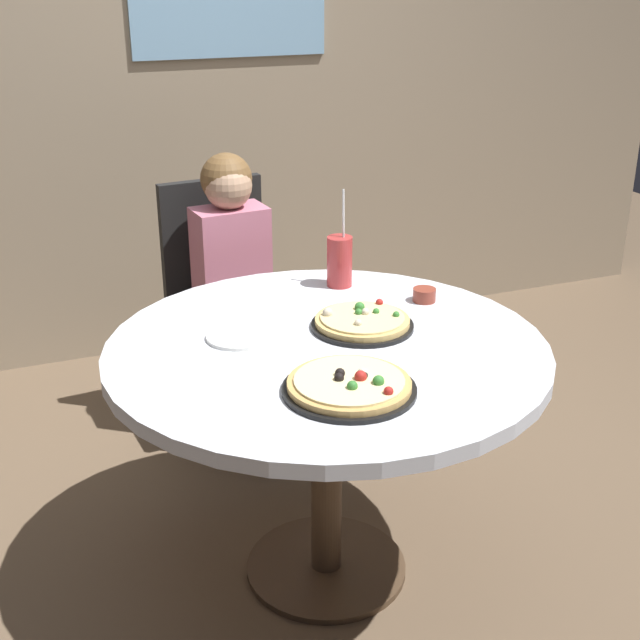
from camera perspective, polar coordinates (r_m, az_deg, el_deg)
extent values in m
plane|color=brown|center=(2.69, 0.41, -16.32)|extent=(8.00, 8.00, 0.00)
cube|color=gray|center=(3.87, -10.52, 18.87)|extent=(5.20, 0.12, 2.90)
cylinder|color=silver|center=(2.30, 0.46, -2.06)|extent=(1.20, 1.20, 0.04)
cylinder|color=#4C3826|center=(2.47, 0.44, -9.75)|extent=(0.09, 0.09, 0.69)
cylinder|color=#4C3826|center=(2.68, 0.41, -16.15)|extent=(0.48, 0.48, 0.02)
cube|color=black|center=(3.23, -5.87, -0.32)|extent=(0.43, 0.43, 0.04)
cube|color=black|center=(3.30, -7.20, 4.94)|extent=(0.40, 0.08, 0.52)
cylinder|color=black|center=(3.14, -7.47, -5.75)|extent=(0.04, 0.04, 0.41)
cylinder|color=black|center=(3.25, -1.81, -4.49)|extent=(0.04, 0.04, 0.41)
cylinder|color=black|center=(3.43, -9.41, -3.28)|extent=(0.04, 0.04, 0.41)
cylinder|color=black|center=(3.53, -4.17, -2.21)|extent=(0.04, 0.04, 0.41)
cube|color=#3F4766|center=(3.19, -4.70, -4.73)|extent=(0.27, 0.34, 0.45)
cube|color=#CC728C|center=(3.13, -5.94, 3.59)|extent=(0.27, 0.18, 0.44)
sphere|color=tan|center=(3.04, -6.17, 8.92)|extent=(0.17, 0.17, 0.17)
sphere|color=brown|center=(3.06, -6.33, 9.37)|extent=(0.18, 0.18, 0.18)
cylinder|color=black|center=(2.39, 2.84, -0.38)|extent=(0.29, 0.29, 0.01)
cylinder|color=#D8B266|center=(2.38, 2.85, -0.07)|extent=(0.27, 0.27, 0.02)
cylinder|color=beige|center=(2.38, 2.85, 0.17)|extent=(0.24, 0.24, 0.01)
sphere|color=#387F33|center=(2.40, 3.78, 0.58)|extent=(0.02, 0.02, 0.02)
sphere|color=#387F33|center=(2.39, 5.12, 0.36)|extent=(0.02, 0.02, 0.02)
sphere|color=beige|center=(2.38, 0.51, 0.48)|extent=(0.03, 0.03, 0.03)
sphere|color=#387F33|center=(2.43, 2.67, 0.87)|extent=(0.03, 0.03, 0.03)
sphere|color=beige|center=(2.32, 2.57, -0.20)|extent=(0.02, 0.02, 0.02)
sphere|color=#387F33|center=(2.39, 2.60, 0.53)|extent=(0.02, 0.02, 0.02)
sphere|color=beige|center=(2.40, 3.06, 0.54)|extent=(0.02, 0.02, 0.02)
sphere|color=#B2231E|center=(2.47, 4.00, 1.19)|extent=(0.02, 0.02, 0.02)
cylinder|color=black|center=(2.04, 1.96, -4.67)|extent=(0.32, 0.32, 0.01)
cylinder|color=tan|center=(2.03, 1.97, -4.32)|extent=(0.30, 0.30, 0.02)
cylinder|color=beige|center=(2.03, 1.97, -4.05)|extent=(0.27, 0.27, 0.01)
sphere|color=#B2231E|center=(1.96, 4.49, -4.81)|extent=(0.02, 0.02, 0.02)
sphere|color=black|center=(2.04, 1.35, -3.58)|extent=(0.02, 0.02, 0.02)
sphere|color=black|center=(2.03, 2.91, -3.70)|extent=(0.02, 0.02, 0.02)
sphere|color=#387F33|center=(1.98, 2.18, -4.43)|extent=(0.03, 0.03, 0.03)
sphere|color=beige|center=(2.04, 2.87, -3.61)|extent=(0.03, 0.03, 0.03)
sphere|color=#387F33|center=(2.01, 4.03, -4.08)|extent=(0.03, 0.03, 0.03)
sphere|color=black|center=(2.02, 1.28, -3.89)|extent=(0.02, 0.02, 0.02)
sphere|color=#B2231E|center=(2.02, 2.73, -3.80)|extent=(0.03, 0.03, 0.03)
cylinder|color=#B73333|center=(2.67, 1.32, 3.94)|extent=(0.08, 0.08, 0.16)
cylinder|color=white|center=(2.64, 1.58, 6.39)|extent=(0.02, 0.03, 0.22)
cylinder|color=brown|center=(2.59, 6.99, 1.68)|extent=(0.07, 0.07, 0.04)
cylinder|color=white|center=(2.33, -5.44, -1.09)|extent=(0.18, 0.18, 0.01)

